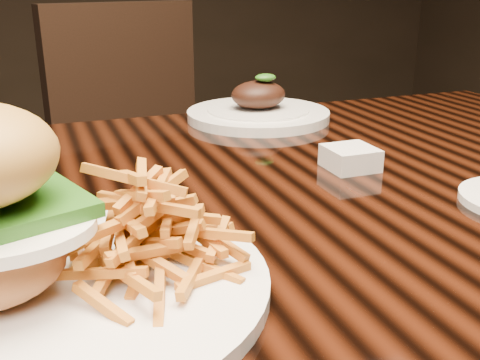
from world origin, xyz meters
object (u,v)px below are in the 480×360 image
object	(u,v)px
far_dish	(258,111)
dining_table	(216,245)
burger_plate	(60,232)
chair_far	(147,154)

from	to	relation	value
far_dish	dining_table	bearing A→B (deg)	-120.12
burger_plate	chair_far	world-z (taller)	burger_plate
far_dish	chair_far	size ratio (longest dim) A/B	0.29
far_dish	chair_far	world-z (taller)	chair_far
dining_table	chair_far	xyz separation A→B (m)	(0.08, 0.89, -0.13)
dining_table	far_dish	distance (m)	0.41
chair_far	far_dish	bearing A→B (deg)	-94.21
far_dish	chair_far	bearing A→B (deg)	102.83
burger_plate	chair_far	distance (m)	1.15
burger_plate	far_dish	distance (m)	0.68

